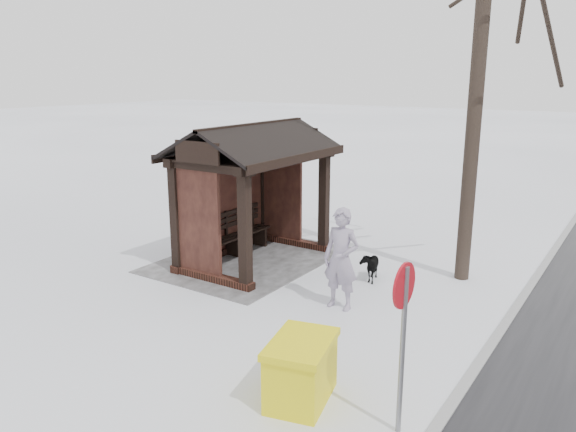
% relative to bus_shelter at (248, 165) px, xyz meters
% --- Properties ---
extents(ground, '(120.00, 120.00, 0.00)m').
position_rel_bus_shelter_xyz_m(ground, '(0.00, 0.16, -2.17)').
color(ground, white).
rests_on(ground, ground).
extents(kerb, '(120.00, 0.15, 0.06)m').
position_rel_bus_shelter_xyz_m(kerb, '(0.00, 5.66, -2.16)').
color(kerb, gray).
rests_on(kerb, ground).
extents(trampled_patch, '(4.20, 3.20, 0.02)m').
position_rel_bus_shelter_xyz_m(trampled_patch, '(0.00, -0.04, -2.16)').
color(trampled_patch, gray).
rests_on(trampled_patch, ground).
extents(bus_shelter, '(3.60, 2.40, 3.09)m').
position_rel_bus_shelter_xyz_m(bus_shelter, '(0.00, 0.00, 0.00)').
color(bus_shelter, '#351B13').
rests_on(bus_shelter, ground).
extents(pedestrian, '(0.44, 0.67, 1.84)m').
position_rel_bus_shelter_xyz_m(pedestrian, '(1.23, 2.99, -1.24)').
color(pedestrian, '#9588A0').
rests_on(pedestrian, ground).
extents(dog, '(0.81, 0.55, 0.63)m').
position_rel_bus_shelter_xyz_m(dog, '(-0.35, 2.81, -1.85)').
color(dog, black).
rests_on(dog, ground).
extents(grit_bin, '(1.23, 0.97, 0.83)m').
position_rel_bus_shelter_xyz_m(grit_bin, '(4.12, 3.98, -1.74)').
color(grit_bin, yellow).
rests_on(grit_bin, ground).
extents(road_sign, '(0.54, 0.09, 2.10)m').
position_rel_bus_shelter_xyz_m(road_sign, '(4.05, 5.27, -0.63)').
color(road_sign, slate).
rests_on(road_sign, ground).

